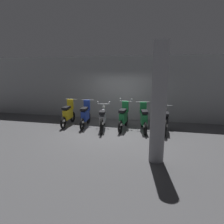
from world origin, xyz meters
name	(u,v)px	position (x,y,z in m)	size (l,w,h in m)	color
ground_plane	(112,131)	(0.00, 0.00, 0.00)	(80.00, 80.00, 0.00)	#4C4C4F
back_wall	(121,88)	(0.00, 2.21, 1.62)	(16.00, 0.30, 3.23)	gray
motorbike_slot_0	(68,114)	(-2.18, 0.44, 0.52)	(0.56, 1.68, 1.18)	black
motorbike_slot_1	(85,115)	(-1.31, 0.39, 0.52)	(0.56, 1.68, 1.18)	black
motorbike_slot_2	(103,118)	(-0.44, 0.18, 0.49)	(0.62, 1.93, 1.15)	black
motorbike_slot_3	(124,117)	(0.44, 0.39, 0.53)	(0.59, 1.68, 1.29)	black
motorbike_slot_4	(144,118)	(1.30, 0.35, 0.52)	(0.56, 1.67, 1.18)	black
motorbike_slot_5	(165,120)	(2.18, 0.42, 0.49)	(0.56, 1.95, 1.03)	black
support_pillar	(159,104)	(1.83, -2.42, 1.62)	(0.40, 0.40, 3.23)	gray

